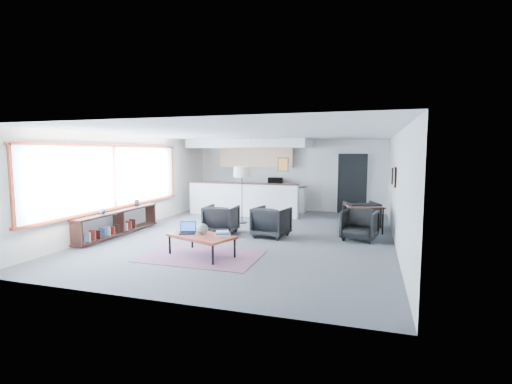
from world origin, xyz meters
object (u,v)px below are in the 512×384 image
(coffee_table, at_px, (201,237))
(dining_chair_near, at_px, (360,226))
(floor_lamp, at_px, (242,174))
(microwave, at_px, (275,181))
(dining_chair_far, at_px, (361,216))
(armchair_left, at_px, (221,218))
(ceramic_pot, at_px, (202,229))
(book_stack, at_px, (223,234))
(armchair_right, at_px, (271,220))
(dining_table, at_px, (364,208))
(laptop, at_px, (188,230))

(coffee_table, height_order, dining_chair_near, dining_chair_near)
(floor_lamp, distance_m, microwave, 2.68)
(floor_lamp, height_order, dining_chair_far, floor_lamp)
(armchair_left, relative_size, dining_chair_far, 1.12)
(ceramic_pot, xyz_separation_m, floor_lamp, (-0.44, 3.69, 0.94))
(floor_lamp, bearing_deg, book_stack, -76.55)
(coffee_table, distance_m, armchair_right, 2.36)
(ceramic_pot, xyz_separation_m, armchair_left, (-0.48, 2.15, -0.15))
(book_stack, height_order, microwave, microwave)
(dining_table, bearing_deg, book_stack, -128.29)
(armchair_right, relative_size, floor_lamp, 0.49)
(floor_lamp, xyz_separation_m, dining_chair_far, (3.49, 0.12, -1.13))
(ceramic_pot, bearing_deg, laptop, 170.77)
(coffee_table, distance_m, microwave, 6.38)
(coffee_table, relative_size, book_stack, 4.09)
(coffee_table, relative_size, microwave, 2.86)
(ceramic_pot, relative_size, armchair_left, 0.28)
(ceramic_pot, bearing_deg, armchair_right, 67.49)
(coffee_table, xyz_separation_m, floor_lamp, (-0.43, 3.71, 1.09))
(dining_table, bearing_deg, ceramic_pot, -132.10)
(armchair_right, xyz_separation_m, dining_chair_near, (2.15, 0.28, -0.08))
(coffee_table, distance_m, ceramic_pot, 0.15)
(armchair_right, bearing_deg, armchair_left, 10.41)
(armchair_left, xyz_separation_m, dining_chair_near, (3.53, 0.29, -0.06))
(dining_table, distance_m, microwave, 4.31)
(dining_chair_near, relative_size, dining_chair_far, 0.95)
(laptop, distance_m, ceramic_pot, 0.38)
(ceramic_pot, height_order, armchair_left, armchair_left)
(dining_table, height_order, microwave, microwave)
(floor_lamp, bearing_deg, armchair_left, -91.46)
(book_stack, relative_size, microwave, 0.70)
(laptop, height_order, dining_chair_far, dining_chair_far)
(laptop, relative_size, dining_chair_far, 0.54)
(microwave, bearing_deg, dining_chair_far, -48.11)
(book_stack, xyz_separation_m, dining_chair_far, (2.62, 3.76, -0.12))
(floor_lamp, bearing_deg, dining_chair_far, 2.01)
(armchair_left, height_order, microwave, microwave)
(floor_lamp, bearing_deg, dining_chair_near, -19.71)
(book_stack, relative_size, dining_table, 0.34)
(dining_table, bearing_deg, armchair_right, -149.78)
(armchair_left, relative_size, armchair_right, 0.97)
(dining_chair_far, bearing_deg, laptop, 27.21)
(book_stack, height_order, dining_table, dining_table)
(dining_chair_near, height_order, dining_chair_far, dining_chair_far)
(armchair_left, height_order, dining_chair_near, armchair_left)
(microwave, bearing_deg, armchair_left, -104.92)
(floor_lamp, relative_size, dining_chair_far, 2.36)
(dining_table, bearing_deg, floor_lamp, 176.17)
(dining_chair_near, xyz_separation_m, dining_chair_far, (-0.00, 1.37, 0.02))
(coffee_table, bearing_deg, dining_table, 68.50)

